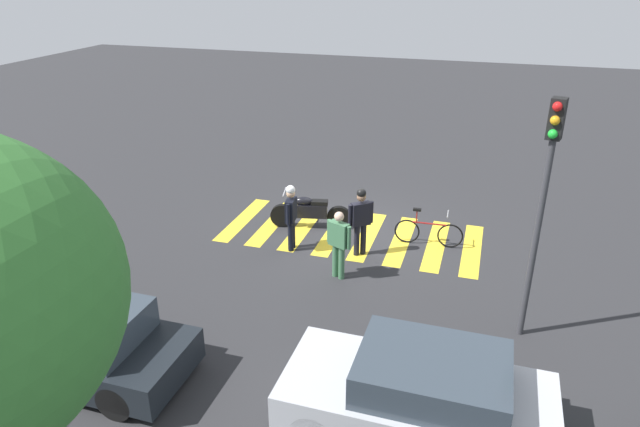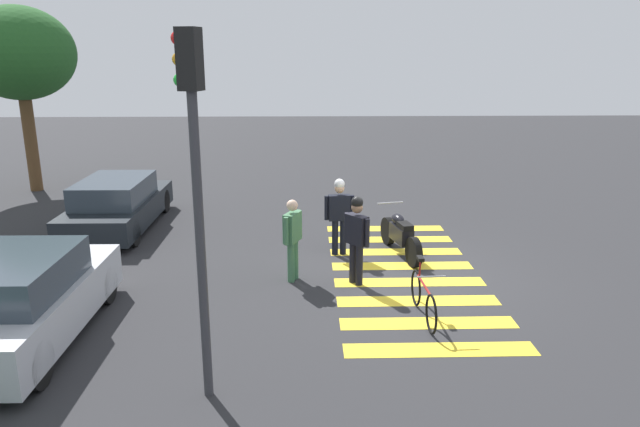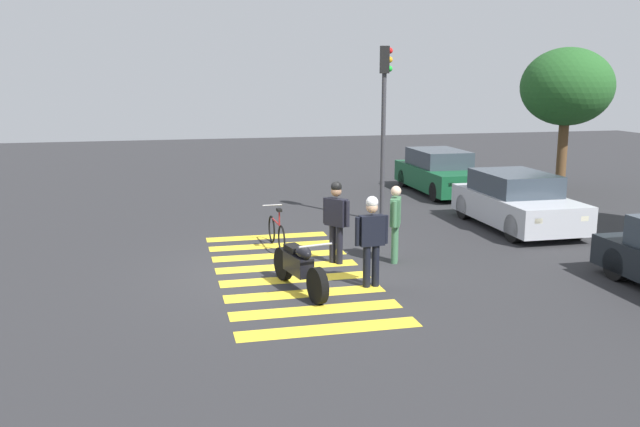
# 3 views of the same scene
# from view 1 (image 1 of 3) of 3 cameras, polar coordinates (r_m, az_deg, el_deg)

# --- Properties ---
(ground_plane) EXTENTS (60.00, 60.00, 0.00)m
(ground_plane) POSITION_cam_1_polar(r_m,az_deg,el_deg) (15.22, 3.14, -2.04)
(ground_plane) COLOR #2B2B2D
(police_motorcycle) EXTENTS (2.17, 0.76, 1.04)m
(police_motorcycle) POSITION_cam_1_polar(r_m,az_deg,el_deg) (15.37, -0.94, 0.16)
(police_motorcycle) COLOR black
(police_motorcycle) RESTS_ON ground_plane
(leaning_bicycle) EXTENTS (1.74, 0.46, 0.98)m
(leaning_bicycle) POSITION_cam_1_polar(r_m,az_deg,el_deg) (14.72, 10.81, -1.84)
(leaning_bicycle) COLOR black
(leaning_bicycle) RESTS_ON ground_plane
(officer_on_foot) EXTENTS (0.54, 0.45, 1.76)m
(officer_on_foot) POSITION_cam_1_polar(r_m,az_deg,el_deg) (13.76, 4.11, -0.38)
(officer_on_foot) COLOR black
(officer_on_foot) RESTS_ON ground_plane
(officer_by_motorcycle) EXTENTS (0.24, 0.65, 1.73)m
(officer_by_motorcycle) POSITION_cam_1_polar(r_m,az_deg,el_deg) (14.00, -2.92, 0.02)
(officer_by_motorcycle) COLOR black
(officer_by_motorcycle) RESTS_ON ground_plane
(pedestrian_bystander) EXTENTS (0.62, 0.37, 1.64)m
(pedestrian_bystander) POSITION_cam_1_polar(r_m,az_deg,el_deg) (12.76, 1.89, -2.77)
(pedestrian_bystander) COLOR #3F724C
(pedestrian_bystander) RESTS_ON ground_plane
(crosswalk_stripes) EXTENTS (6.75, 2.95, 0.01)m
(crosswalk_stripes) POSITION_cam_1_polar(r_m,az_deg,el_deg) (15.22, 3.14, -2.03)
(crosswalk_stripes) COLOR yellow
(crosswalk_stripes) RESTS_ON ground_plane
(car_silver_sedan) EXTENTS (4.08, 1.88, 1.43)m
(car_silver_sedan) POSITION_cam_1_polar(r_m,az_deg,el_deg) (9.10, 10.00, -17.66)
(car_silver_sedan) COLOR black
(car_silver_sedan) RESTS_ON ground_plane
(car_black_suv) EXTENTS (4.43, 1.76, 1.32)m
(car_black_suv) POSITION_cam_1_polar(r_m,az_deg,el_deg) (11.05, -23.85, -11.58)
(car_black_suv) COLOR black
(car_black_suv) RESTS_ON ground_plane
(traffic_light_pole) EXTENTS (0.29, 0.35, 4.65)m
(traffic_light_pole) POSITION_cam_1_polar(r_m,az_deg,el_deg) (10.63, 21.64, 2.51)
(traffic_light_pole) COLOR #38383D
(traffic_light_pole) RESTS_ON ground_plane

